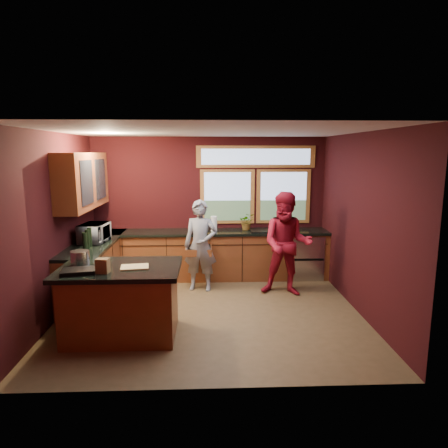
{
  "coord_description": "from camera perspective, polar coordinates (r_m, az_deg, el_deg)",
  "views": [
    {
      "loc": [
        -0.03,
        -5.76,
        2.41
      ],
      "look_at": [
        0.22,
        0.4,
        1.3
      ],
      "focal_mm": 32.0,
      "sensor_mm": 36.0,
      "label": 1
    }
  ],
  "objects": [
    {
      "name": "floor",
      "position": [
        6.24,
        -1.9,
        -12.47
      ],
      "size": [
        4.5,
        4.5,
        0.0
      ],
      "primitive_type": "plane",
      "color": "brown",
      "rests_on": "ground"
    },
    {
      "name": "room_shell",
      "position": [
        6.14,
        -7.62,
        4.44
      ],
      "size": [
        4.52,
        4.02,
        2.71
      ],
      "color": "black",
      "rests_on": "ground"
    },
    {
      "name": "microwave",
      "position": [
        6.96,
        -18.03,
        -1.22
      ],
      "size": [
        0.44,
        0.6,
        0.31
      ],
      "primitive_type": "imported",
      "rotation": [
        0.0,
        0.0,
        1.46
      ],
      "color": "#999999",
      "rests_on": "left_counter"
    },
    {
      "name": "island",
      "position": [
        5.51,
        -14.44,
        -10.61
      ],
      "size": [
        1.55,
        1.05,
        0.95
      ],
      "color": "brown",
      "rests_on": "floor"
    },
    {
      "name": "left_counter",
      "position": [
        7.15,
        -17.89,
        -6.04
      ],
      "size": [
        0.64,
        2.3,
        0.93
      ],
      "color": "brown",
      "rests_on": "floor"
    },
    {
      "name": "potted_plant",
      "position": [
        7.66,
        3.3,
        0.33
      ],
      "size": [
        0.29,
        0.25,
        0.33
      ],
      "primitive_type": "imported",
      "color": "#999999",
      "rests_on": "back_counter"
    },
    {
      "name": "black_tray",
      "position": [
        5.24,
        -20.09,
        -6.34
      ],
      "size": [
        0.45,
        0.36,
        0.05
      ],
      "primitive_type": "cube",
      "rotation": [
        0.0,
        0.0,
        0.21
      ],
      "color": "black",
      "rests_on": "island"
    },
    {
      "name": "back_counter",
      "position": [
        7.71,
        -0.54,
        -4.37
      ],
      "size": [
        4.5,
        0.64,
        0.93
      ],
      "color": "brown",
      "rests_on": "floor"
    },
    {
      "name": "stock_pot",
      "position": [
        5.62,
        -19.88,
        -4.54
      ],
      "size": [
        0.24,
        0.24,
        0.18
      ],
      "primitive_type": "cylinder",
      "color": "#B8B8BD",
      "rests_on": "island"
    },
    {
      "name": "paper_bag",
      "position": [
        5.14,
        -16.93,
        -5.73
      ],
      "size": [
        0.17,
        0.14,
        0.18
      ],
      "primitive_type": "cube",
      "rotation": [
        0.0,
        0.0,
        -0.14
      ],
      "color": "brown",
      "rests_on": "island"
    },
    {
      "name": "cutting_board",
      "position": [
        5.28,
        -12.64,
        -6.02
      ],
      "size": [
        0.38,
        0.3,
        0.02
      ],
      "primitive_type": "cube",
      "rotation": [
        0.0,
        0.0,
        0.14
      ],
      "color": "tan",
      "rests_on": "island"
    },
    {
      "name": "person_grey",
      "position": [
        6.99,
        -3.37,
        -3.09
      ],
      "size": [
        0.64,
        0.47,
        1.6
      ],
      "primitive_type": "imported",
      "rotation": [
        0.0,
        0.0,
        -0.16
      ],
      "color": "slate",
      "rests_on": "floor"
    },
    {
      "name": "person_red",
      "position": [
        6.8,
        8.97,
        -2.87
      ],
      "size": [
        0.99,
        0.85,
        1.76
      ],
      "primitive_type": "imported",
      "rotation": [
        0.0,
        0.0,
        -0.24
      ],
      "color": "maroon",
      "rests_on": "floor"
    },
    {
      "name": "paper_towel",
      "position": [
        7.58,
        -1.45,
        0.06
      ],
      "size": [
        0.12,
        0.12,
        0.28
      ],
      "primitive_type": "cylinder",
      "color": "white",
      "rests_on": "back_counter"
    }
  ]
}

